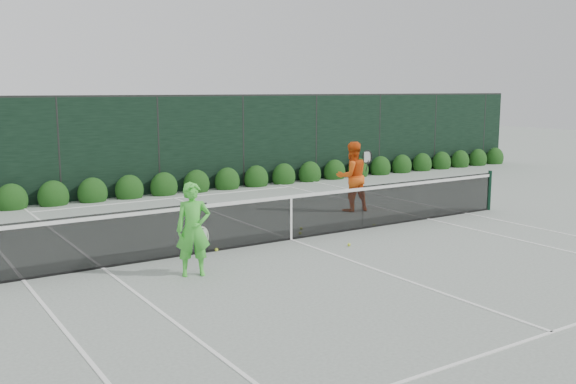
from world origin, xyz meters
TOP-DOWN VIEW (x-y plane):
  - ground at (0.00, 0.00)m, footprint 80.00×80.00m
  - tennis_net at (-0.02, 0.00)m, footprint 12.90×0.10m
  - player_woman at (-2.90, -1.31)m, footprint 0.70×0.56m
  - player_man at (3.20, 1.91)m, footprint 1.00×0.84m
  - court_lines at (0.00, 0.00)m, footprint 11.03×23.83m
  - windscreen_fence at (0.00, -2.71)m, footprint 32.00×21.07m
  - hedge_row at (-0.00, 7.15)m, footprint 31.66×0.65m
  - tennis_balls at (0.50, -0.02)m, footprint 4.28×1.91m

SIDE VIEW (x-z plane):
  - ground at x=0.00m, z-range 0.00..0.00m
  - court_lines at x=0.00m, z-range 0.00..0.01m
  - tennis_balls at x=0.50m, z-range 0.00..0.07m
  - hedge_row at x=0.00m, z-range -0.23..0.70m
  - tennis_net at x=-0.02m, z-range 0.00..1.07m
  - player_woman at x=-2.90m, z-range 0.00..1.65m
  - player_man at x=3.20m, z-range 0.00..1.86m
  - windscreen_fence at x=0.00m, z-range -0.02..3.04m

